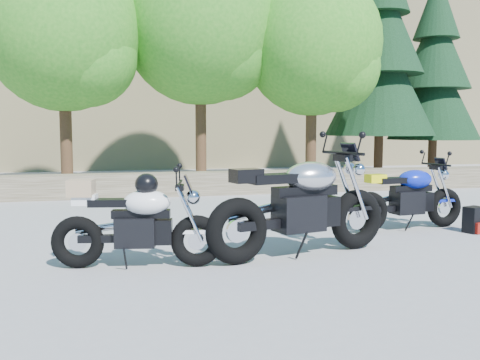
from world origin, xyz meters
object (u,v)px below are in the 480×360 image
blue_bike (409,198)px  backpack (474,220)px  silver_bike (302,206)px  white_bike (136,222)px

blue_bike → backpack: blue_bike is taller
blue_bike → silver_bike: bearing=-157.8°
blue_bike → backpack: 0.93m
silver_bike → white_bike: size_ratio=1.31×
white_bike → blue_bike: bearing=28.1°
white_bike → blue_bike: size_ratio=0.94×
backpack → silver_bike: bearing=175.0°
silver_bike → blue_bike: 2.36m
white_bike → blue_bike: 4.10m
blue_bike → backpack: size_ratio=5.15×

